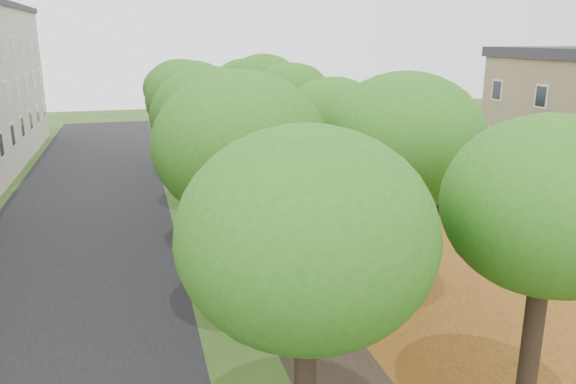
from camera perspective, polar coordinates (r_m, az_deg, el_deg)
street_asphalt at (r=24.98m, az=-20.63°, el=-4.64°), size 8.00×70.00×0.01m
footpath at (r=25.31m, az=-3.50°, el=-3.38°), size 3.20×70.00×0.01m
leaf_verge at (r=26.72m, az=7.05°, el=-2.44°), size 7.50×70.00×0.01m
parking_lot at (r=31.65m, az=20.74°, el=-0.51°), size 9.00×16.00×0.01m
tree_row_west at (r=23.81m, az=-8.94°, el=7.89°), size 4.36×34.36×6.98m
tree_row_east at (r=24.81m, az=2.25°, el=8.36°), size 4.36×34.36×6.98m
car_silver at (r=24.45m, az=26.16°, el=-3.82°), size 4.57×2.14×1.51m
car_red at (r=30.19m, az=19.67°, el=0.10°), size 4.09×2.81×1.28m
car_grey at (r=29.08m, az=18.29°, el=-0.19°), size 5.07×2.44×1.42m
car_white at (r=32.23m, az=14.59°, el=1.47°), size 5.10×3.32×1.31m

